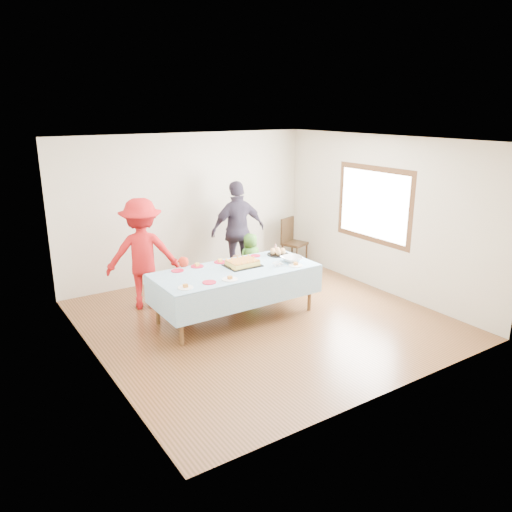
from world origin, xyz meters
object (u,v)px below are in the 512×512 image
(party_table, at_px, (236,273))
(dining_chair, at_px, (291,239))
(birthday_cake, at_px, (243,263))
(adult_left, at_px, (143,254))

(party_table, distance_m, dining_chair, 2.93)
(party_table, height_order, birthday_cake, birthday_cake)
(adult_left, bearing_deg, party_table, 149.17)
(birthday_cake, distance_m, dining_chair, 2.74)
(party_table, bearing_deg, adult_left, 130.71)
(party_table, height_order, dining_chair, dining_chair)
(adult_left, bearing_deg, birthday_cake, 155.78)
(birthday_cake, bearing_deg, dining_chair, 36.64)
(dining_chair, bearing_deg, adult_left, 170.32)
(party_table, distance_m, adult_left, 1.57)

